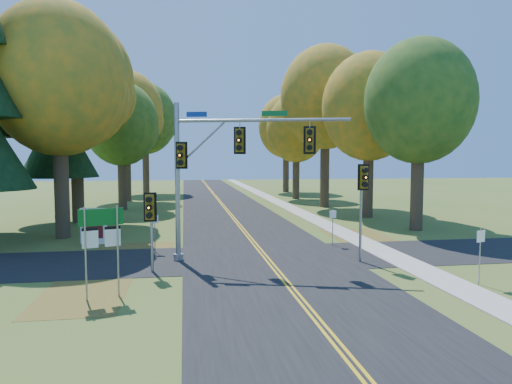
{
  "coord_description": "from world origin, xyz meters",
  "views": [
    {
      "loc": [
        -3.89,
        -19.64,
        4.88
      ],
      "look_at": [
        -0.44,
        2.21,
        3.2
      ],
      "focal_mm": 32.0,
      "sensor_mm": 36.0,
      "label": 1
    }
  ],
  "objects": [
    {
      "name": "east_signal_pole",
      "position": [
        4.2,
        0.17,
        3.47
      ],
      "size": [
        0.53,
        0.61,
        4.58
      ],
      "rotation": [
        0.0,
        0.0,
        -0.0
      ],
      "color": "gray",
      "rests_on": "ground"
    },
    {
      "name": "centerline_left",
      "position": [
        -0.1,
        0.0,
        0.03
      ],
      "size": [
        0.1,
        160.0,
        0.01
      ],
      "primitive_type": "cube",
      "color": "gold",
      "rests_on": "road_main"
    },
    {
      "name": "ground",
      "position": [
        0.0,
        0.0,
        0.0
      ],
      "size": [
        160.0,
        160.0,
        0.0
      ],
      "primitive_type": "plane",
      "color": "#425E21",
      "rests_on": "ground"
    },
    {
      "name": "pine_c",
      "position": [
        -13.0,
        16.0,
        9.69
      ],
      "size": [
        5.6,
        5.6,
        20.56
      ],
      "color": "#38281C",
      "rests_on": "ground"
    },
    {
      "name": "tree_e_d",
      "position": [
        9.26,
        32.87,
        8.24
      ],
      "size": [
        7.0,
        7.0,
        12.32
      ],
      "color": "#38281C",
      "rests_on": "ground"
    },
    {
      "name": "road_main",
      "position": [
        0.0,
        0.0,
        0.01
      ],
      "size": [
        8.0,
        160.0,
        0.02
      ],
      "primitive_type": "cube",
      "color": "black",
      "rests_on": "ground"
    },
    {
      "name": "tree_w_e",
      "position": [
        -8.92,
        44.09,
        10.07
      ],
      "size": [
        8.4,
        8.4,
        14.97
      ],
      "color": "#38281C",
      "rests_on": "ground"
    },
    {
      "name": "tree_e_b",
      "position": [
        10.97,
        15.58,
        8.9
      ],
      "size": [
        7.6,
        7.6,
        13.33
      ],
      "color": "#38281C",
      "rests_on": "ground"
    },
    {
      "name": "tree_e_c",
      "position": [
        9.88,
        23.69,
        10.66
      ],
      "size": [
        8.8,
        8.8,
        15.79
      ],
      "color": "#38281C",
      "rests_on": "ground"
    },
    {
      "name": "info_kiosk",
      "position": [
        -8.97,
        6.99,
        1.01
      ],
      "size": [
        1.48,
        0.49,
        2.03
      ],
      "rotation": [
        0.0,
        0.0,
        -0.2
      ],
      "color": "silver",
      "rests_on": "ground"
    },
    {
      "name": "traffic_mast",
      "position": [
        -2.28,
        1.4,
        4.77
      ],
      "size": [
        7.89,
        2.48,
        7.41
      ],
      "rotation": [
        0.0,
        0.0,
        -0.28
      ],
      "color": "gray",
      "rests_on": "ground"
    },
    {
      "name": "tree_w_d",
      "position": [
        -10.13,
        33.18,
        9.78
      ],
      "size": [
        8.2,
        8.2,
        14.56
      ],
      "color": "#38281C",
      "rests_on": "ground"
    },
    {
      "name": "tree_w_c",
      "position": [
        -9.54,
        24.47,
        7.94
      ],
      "size": [
        6.8,
        6.8,
        11.91
      ],
      "color": "#38281C",
      "rests_on": "ground"
    },
    {
      "name": "tree_e_a",
      "position": [
        11.57,
        8.77,
        8.53
      ],
      "size": [
        7.2,
        7.2,
        12.73
      ],
      "color": "#38281C",
      "rests_on": "ground"
    },
    {
      "name": "ped_signal_pole",
      "position": [
        -5.3,
        -0.25,
        2.55
      ],
      "size": [
        0.54,
        0.63,
        3.43
      ],
      "rotation": [
        0.0,
        0.0,
        -0.12
      ],
      "color": "gray",
      "rests_on": "ground"
    },
    {
      "name": "sidewalk_east",
      "position": [
        6.2,
        0.0,
        0.03
      ],
      "size": [
        1.6,
        160.0,
        0.06
      ],
      "primitive_type": "cube",
      "color": "#9E998E",
      "rests_on": "ground"
    },
    {
      "name": "route_sign_cluster",
      "position": [
        -6.72,
        -3.48,
        2.26
      ],
      "size": [
        1.43,
        0.52,
        3.21
      ],
      "rotation": [
        0.0,
        0.0,
        0.33
      ],
      "color": "gray",
      "rests_on": "ground"
    },
    {
      "name": "leaf_patch_e",
      "position": [
        6.8,
        6.0,
        0.01
      ],
      "size": [
        3.5,
        8.0,
        0.0
      ],
      "primitive_type": "cube",
      "color": "brown",
      "rests_on": "ground"
    },
    {
      "name": "reg_sign_e_south",
      "position": [
        7.25,
        -4.01,
        1.49
      ],
      "size": [
        0.41,
        0.15,
        2.18
      ],
      "rotation": [
        0.0,
        0.0,
        0.28
      ],
      "color": "gray",
      "rests_on": "ground"
    },
    {
      "name": "road_cross",
      "position": [
        0.0,
        2.0,
        0.01
      ],
      "size": [
        60.0,
        6.0,
        0.02
      ],
      "primitive_type": "cube",
      "color": "black",
      "rests_on": "ground"
    },
    {
      "name": "tree_e_e",
      "position": [
        10.47,
        43.58,
        9.19
      ],
      "size": [
        7.8,
        7.8,
        13.74
      ],
      "color": "#38281C",
      "rests_on": "ground"
    },
    {
      "name": "reg_sign_w",
      "position": [
        -5.41,
        4.07,
        1.36
      ],
      "size": [
        0.38,
        0.06,
        1.98
      ],
      "rotation": [
        0.0,
        0.0,
        0.02
      ],
      "color": "gray",
      "rests_on": "ground"
    },
    {
      "name": "reg_sign_e_north",
      "position": [
        4.2,
        4.37,
        1.39
      ],
      "size": [
        0.39,
        0.08,
        2.03
      ],
      "rotation": [
        0.0,
        0.0,
        0.13
      ],
      "color": "gray",
      "rests_on": "ground"
    },
    {
      "name": "tree_w_a",
      "position": [
        -11.13,
        9.38,
        9.49
      ],
      "size": [
        8.0,
        8.0,
        14.15
      ],
      "color": "#38281C",
      "rests_on": "ground"
    },
    {
      "name": "leaf_patch_w_near",
      "position": [
        -6.5,
        4.0,
        0.01
      ],
      "size": [
        4.0,
        6.0,
        0.0
      ],
      "primitive_type": "cube",
      "color": "brown",
      "rests_on": "ground"
    },
    {
      "name": "leaf_patch_w_far",
      "position": [
        -7.5,
        -3.0,
        0.01
      ],
      "size": [
        3.0,
        5.0,
        0.0
      ],
      "primitive_type": "cube",
      "color": "brown",
      "rests_on": "ground"
    },
    {
      "name": "centerline_right",
      "position": [
        0.1,
        0.0,
        0.03
      ],
      "size": [
        0.1,
        160.0,
        0.01
      ],
      "primitive_type": "cube",
      "color": "gold",
      "rests_on": "road_main"
    },
    {
      "name": "tree_w_b",
      "position": [
        -11.72,
        16.29,
        10.37
      ],
      "size": [
        8.6,
        8.6,
        15.38
      ],
      "color": "#38281C",
      "rests_on": "ground"
    }
  ]
}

